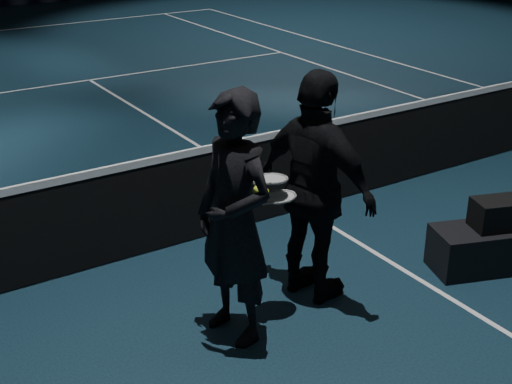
% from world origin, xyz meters
% --- Properties ---
extents(floor, '(36.00, 36.00, 0.00)m').
position_xyz_m(floor, '(0.00, 0.00, 0.00)').
color(floor, black).
rests_on(floor, ground).
extents(court_lines, '(10.98, 23.78, 0.01)m').
position_xyz_m(court_lines, '(0.00, 0.00, 0.00)').
color(court_lines, white).
rests_on(court_lines, floor).
extents(net_mesh, '(12.80, 0.02, 0.86)m').
position_xyz_m(net_mesh, '(0.00, 0.00, 0.45)').
color(net_mesh, black).
rests_on(net_mesh, floor).
extents(net_tape, '(12.80, 0.03, 0.07)m').
position_xyz_m(net_tape, '(0.00, 0.00, 0.92)').
color(net_tape, white).
rests_on(net_tape, net_mesh).
extents(player_bench, '(1.41, 0.87, 0.40)m').
position_xyz_m(player_bench, '(0.83, -1.97, 0.20)').
color(player_bench, black).
rests_on(player_bench, floor).
extents(racket_bag, '(0.73, 0.49, 0.27)m').
position_xyz_m(racket_bag, '(0.83, -1.97, 0.54)').
color(racket_bag, black).
rests_on(racket_bag, player_bench).
extents(player_a, '(0.59, 0.79, 1.95)m').
position_xyz_m(player_a, '(-1.78, -1.56, 0.97)').
color(player_a, black).
rests_on(player_a, floor).
extents(player_b, '(0.73, 1.22, 1.95)m').
position_xyz_m(player_b, '(-0.94, -1.43, 0.97)').
color(player_b, black).
rests_on(player_b, floor).
extents(racket_lower, '(0.71, 0.32, 0.03)m').
position_xyz_m(racket_lower, '(-1.33, -1.49, 1.03)').
color(racket_lower, black).
rests_on(racket_lower, player_a).
extents(racket_upper, '(0.71, 0.37, 0.10)m').
position_xyz_m(racket_upper, '(-1.39, -1.46, 1.18)').
color(racket_upper, black).
rests_on(racket_upper, player_b).
extents(tennis_balls, '(0.12, 0.10, 0.12)m').
position_xyz_m(tennis_balls, '(-1.52, -1.52, 1.14)').
color(tennis_balls, yellow).
rests_on(tennis_balls, racket_upper).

